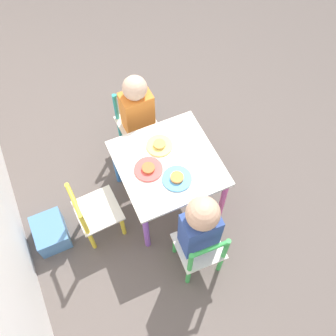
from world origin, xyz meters
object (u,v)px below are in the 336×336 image
Objects in this scene: chair_teal at (136,123)px; storage_bin at (51,233)px; kids_table at (168,168)px; plate_left at (177,178)px; plate_back at (148,169)px; chair_yellow at (94,213)px; child_left at (199,227)px; child_right at (138,112)px; chair_green at (200,250)px; plate_right at (159,145)px.

storage_bin is at bearing -151.12° from chair_teal.
plate_left reaches higher than kids_table.
plate_back is (0.13, 0.13, -0.00)m from plate_left.
plate_back is at bearing 45.00° from plate_left.
kids_table is at bearing -90.00° from chair_yellow.
chair_teal is 0.99m from child_left.
child_right is at bearing 1.30° from plate_left.
storage_bin is at bearing -29.22° from child_left.
child_right reaches higher than plate_back.
chair_teal is at bearing -87.89° from chair_green.
plate_right reaches higher than storage_bin.
kids_table is 1.17× the size of chair_teal.
plate_right is at bearing -83.84° from storage_bin.
chair_teal is 0.20m from child_right.
plate_right is 0.91m from storage_bin.
chair_teal is at bearing 90.00° from child_right.
child_right is at bearing -90.00° from chair_teal.
plate_left is (-0.25, 0.00, 0.00)m from plate_right.
plate_back is 0.70× the size of storage_bin.
chair_teal is at bearing 1.33° from plate_left.
child_left is 0.58m from plate_right.
plate_left is (-0.10, -0.51, 0.22)m from chair_yellow.
chair_yellow is 3.12× the size of plate_right.
storage_bin is (0.55, 0.79, -0.17)m from chair_green.
plate_right is at bearing 0.00° from kids_table.
chair_yellow reaches higher than storage_bin.
chair_teal is 0.57m from plate_back.
child_left is at bearing -166.67° from plate_back.
plate_left is at bearing -90.84° from chair_green.
plate_left is at bearing -90.37° from child_right.
chair_green is 0.98m from child_right.
kids_table is 0.53m from chair_yellow.
chair_green is at bearing -92.11° from chair_teal.
plate_left is at bearing -91.00° from child_left.
storage_bin is (-0.41, 0.80, -0.35)m from child_right.
chair_yellow is (0.48, 0.49, 0.00)m from chair_green.
plate_right and plate_back have the same top height.
chair_teal reaches higher than kids_table.
kids_table is 0.53m from chair_green.
kids_table is 1.17× the size of chair_yellow.
child_left is (-0.96, 0.01, 0.22)m from chair_teal.
plate_right is (0.64, -0.02, 0.22)m from chair_green.
plate_left is at bearing -135.00° from plate_back.
storage_bin is at bearing 87.23° from kids_table.
plate_back is at bearing -74.12° from child_left.
plate_right is at bearing -89.34° from child_right.
chair_yellow is at bearing -42.27° from chair_green.
kids_table is at bearing -90.00° from chair_green.
kids_table is 2.45× the size of storage_bin.
kids_table is 1.17× the size of chair_green.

